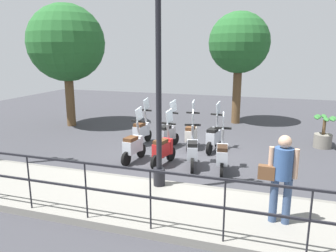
{
  "coord_description": "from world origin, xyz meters",
  "views": [
    {
      "loc": [
        -8.91,
        -2.45,
        3.12
      ],
      "look_at": [
        0.2,
        0.5,
        0.9
      ],
      "focal_mm": 35.0,
      "sensor_mm": 36.0,
      "label": 1
    }
  ],
  "objects_px": {
    "scooter_far_2": "(167,134)",
    "scooter_far_3": "(142,130)",
    "scooter_near_1": "(192,150)",
    "scooter_far_1": "(191,134)",
    "scooter_near_0": "(222,155)",
    "scooter_near_3": "(134,145)",
    "tree_distant": "(239,44)",
    "tree_large": "(66,43)",
    "scooter_far_0": "(214,136)",
    "lamp_post_near": "(159,93)",
    "pedestrian_with_bag": "(281,173)",
    "scooter_near_2": "(163,148)",
    "potted_palm": "(323,134)"
  },
  "relations": [
    {
      "from": "scooter_far_3",
      "to": "scooter_far_2",
      "type": "bearing_deg",
      "value": -91.08
    },
    {
      "from": "pedestrian_with_bag",
      "to": "scooter_near_2",
      "type": "relative_size",
      "value": 1.03
    },
    {
      "from": "lamp_post_near",
      "to": "scooter_near_2",
      "type": "bearing_deg",
      "value": 15.67
    },
    {
      "from": "scooter_near_3",
      "to": "scooter_far_1",
      "type": "relative_size",
      "value": 1.0
    },
    {
      "from": "scooter_near_0",
      "to": "scooter_far_2",
      "type": "bearing_deg",
      "value": 41.92
    },
    {
      "from": "lamp_post_near",
      "to": "pedestrian_with_bag",
      "type": "xyz_separation_m",
      "value": [
        -0.9,
        -2.54,
        -1.15
      ]
    },
    {
      "from": "scooter_far_2",
      "to": "scooter_far_3",
      "type": "xyz_separation_m",
      "value": [
        0.14,
        0.95,
        0.0
      ]
    },
    {
      "from": "scooter_near_1",
      "to": "scooter_far_1",
      "type": "distance_m",
      "value": 1.78
    },
    {
      "from": "scooter_far_3",
      "to": "tree_distant",
      "type": "bearing_deg",
      "value": -23.66
    },
    {
      "from": "scooter_near_2",
      "to": "scooter_near_3",
      "type": "relative_size",
      "value": 1.0
    },
    {
      "from": "tree_distant",
      "to": "potted_palm",
      "type": "bearing_deg",
      "value": -132.7
    },
    {
      "from": "scooter_near_0",
      "to": "scooter_near_1",
      "type": "bearing_deg",
      "value": 72.07
    },
    {
      "from": "scooter_near_2",
      "to": "scooter_near_3",
      "type": "height_order",
      "value": "same"
    },
    {
      "from": "lamp_post_near",
      "to": "scooter_near_2",
      "type": "distance_m",
      "value": 2.47
    },
    {
      "from": "tree_large",
      "to": "scooter_far_0",
      "type": "bearing_deg",
      "value": -105.24
    },
    {
      "from": "lamp_post_near",
      "to": "pedestrian_with_bag",
      "type": "bearing_deg",
      "value": -109.48
    },
    {
      "from": "tree_large",
      "to": "potted_palm",
      "type": "xyz_separation_m",
      "value": [
        -0.25,
        -9.72,
        -2.94
      ]
    },
    {
      "from": "tree_large",
      "to": "scooter_far_3",
      "type": "relative_size",
      "value": 3.22
    },
    {
      "from": "scooter_far_1",
      "to": "scooter_far_0",
      "type": "bearing_deg",
      "value": -98.06
    },
    {
      "from": "scooter_near_0",
      "to": "scooter_far_3",
      "type": "bearing_deg",
      "value": 50.08
    },
    {
      "from": "lamp_post_near",
      "to": "scooter_far_0",
      "type": "height_order",
      "value": "lamp_post_near"
    },
    {
      "from": "scooter_near_1",
      "to": "scooter_far_1",
      "type": "bearing_deg",
      "value": 1.36
    },
    {
      "from": "tree_distant",
      "to": "scooter_far_0",
      "type": "bearing_deg",
      "value": 177.69
    },
    {
      "from": "scooter_near_0",
      "to": "scooter_far_2",
      "type": "distance_m",
      "value": 2.64
    },
    {
      "from": "scooter_near_2",
      "to": "scooter_far_3",
      "type": "xyz_separation_m",
      "value": [
        1.74,
        1.36,
        0.0
      ]
    },
    {
      "from": "scooter_near_1",
      "to": "scooter_near_3",
      "type": "bearing_deg",
      "value": 77.65
    },
    {
      "from": "potted_palm",
      "to": "scooter_far_3",
      "type": "xyz_separation_m",
      "value": [
        -1.46,
        5.79,
        0.04
      ]
    },
    {
      "from": "lamp_post_near",
      "to": "scooter_far_0",
      "type": "bearing_deg",
      "value": -10.55
    },
    {
      "from": "tree_distant",
      "to": "scooter_near_0",
      "type": "xyz_separation_m",
      "value": [
        -6.19,
        -0.35,
        -2.91
      ]
    },
    {
      "from": "tree_distant",
      "to": "scooter_far_1",
      "type": "distance_m",
      "value": 5.3
    },
    {
      "from": "scooter_far_1",
      "to": "scooter_far_2",
      "type": "relative_size",
      "value": 1.0
    },
    {
      "from": "scooter_near_0",
      "to": "scooter_near_3",
      "type": "distance_m",
      "value": 2.53
    },
    {
      "from": "scooter_near_0",
      "to": "scooter_near_3",
      "type": "bearing_deg",
      "value": 79.26
    },
    {
      "from": "scooter_far_0",
      "to": "scooter_far_1",
      "type": "height_order",
      "value": "same"
    },
    {
      "from": "tree_large",
      "to": "scooter_far_1",
      "type": "relative_size",
      "value": 3.22
    },
    {
      "from": "potted_palm",
      "to": "scooter_far_0",
      "type": "height_order",
      "value": "scooter_far_0"
    },
    {
      "from": "pedestrian_with_bag",
      "to": "tree_distant",
      "type": "bearing_deg",
      "value": 13.42
    },
    {
      "from": "tree_large",
      "to": "scooter_near_0",
      "type": "relative_size",
      "value": 3.22
    },
    {
      "from": "scooter_near_1",
      "to": "tree_large",
      "type": "bearing_deg",
      "value": 47.19
    },
    {
      "from": "potted_palm",
      "to": "scooter_far_0",
      "type": "bearing_deg",
      "value": 114.05
    },
    {
      "from": "tree_distant",
      "to": "scooter_far_0",
      "type": "height_order",
      "value": "tree_distant"
    },
    {
      "from": "scooter_far_1",
      "to": "scooter_near_2",
      "type": "bearing_deg",
      "value": 165.53
    },
    {
      "from": "scooter_far_0",
      "to": "lamp_post_near",
      "type": "bearing_deg",
      "value": 178.59
    },
    {
      "from": "lamp_post_near",
      "to": "scooter_near_1",
      "type": "relative_size",
      "value": 3.03
    },
    {
      "from": "scooter_far_1",
      "to": "scooter_near_3",
      "type": "bearing_deg",
      "value": 141.28
    },
    {
      "from": "scooter_near_1",
      "to": "scooter_far_3",
      "type": "height_order",
      "value": "same"
    },
    {
      "from": "tree_large",
      "to": "scooter_near_2",
      "type": "bearing_deg",
      "value": -123.17
    },
    {
      "from": "tree_large",
      "to": "scooter_near_1",
      "type": "distance_m",
      "value": 7.56
    },
    {
      "from": "lamp_post_near",
      "to": "tree_large",
      "type": "relative_size",
      "value": 0.94
    },
    {
      "from": "scooter_near_3",
      "to": "scooter_near_0",
      "type": "bearing_deg",
      "value": -84.3
    }
  ]
}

